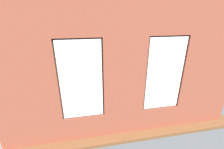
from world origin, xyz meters
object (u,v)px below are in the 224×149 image
(remote_black, at_px, (112,80))
(papasan_chair, at_px, (83,73))
(tv_flatscreen, at_px, (33,80))
(potted_plant_foreground_right, at_px, (51,69))
(table_plant_small, at_px, (119,76))
(potted_plant_near_tv, at_px, (43,94))
(potted_plant_between_couches, at_px, (141,95))
(potted_plant_by_left_couch, at_px, (149,76))
(couch_left, at_px, (171,88))
(cup_ceramic, at_px, (115,80))
(couch_by_window, at_px, (96,111))
(remote_gray, at_px, (104,82))
(candle_jar, at_px, (108,79))
(media_console, at_px, (36,96))
(potted_plant_corner_near_left, at_px, (150,65))
(coffee_table, at_px, (112,81))

(remote_black, relative_size, papasan_chair, 0.14)
(tv_flatscreen, height_order, potted_plant_foreground_right, potted_plant_foreground_right)
(table_plant_small, bearing_deg, potted_plant_near_tv, 29.11)
(table_plant_small, distance_m, remote_black, 0.41)
(potted_plant_between_couches, bearing_deg, potted_plant_foreground_right, -45.18)
(table_plant_small, height_order, potted_plant_near_tv, potted_plant_near_tv)
(potted_plant_between_couches, height_order, potted_plant_by_left_couch, potted_plant_between_couches)
(couch_left, relative_size, cup_ceramic, 16.69)
(couch_by_window, distance_m, potted_plant_by_left_couch, 3.73)
(remote_gray, bearing_deg, potted_plant_foreground_right, 51.49)
(couch_by_window, bearing_deg, potted_plant_foreground_right, -61.19)
(candle_jar, relative_size, potted_plant_near_tv, 0.07)
(couch_left, xyz_separation_m, remote_gray, (2.74, -0.90, 0.10))
(media_console, height_order, potted_plant_near_tv, potted_plant_near_tv)
(remote_black, bearing_deg, potted_plant_corner_near_left, 156.07)
(coffee_table, distance_m, potted_plant_by_left_couch, 1.97)
(remote_gray, relative_size, potted_plant_near_tv, 0.14)
(table_plant_small, bearing_deg, tv_flatscreen, 11.28)
(table_plant_small, height_order, potted_plant_by_left_couch, table_plant_small)
(potted_plant_between_couches, bearing_deg, potted_plant_near_tv, -9.96)
(candle_jar, xyz_separation_m, remote_black, (-0.17, 0.10, -0.04))
(remote_black, xyz_separation_m, potted_plant_corner_near_left, (-2.48, -1.41, 0.11))
(coffee_table, bearing_deg, tv_flatscreen, 10.09)
(media_console, bearing_deg, couch_left, 175.13)
(table_plant_small, height_order, remote_gray, table_plant_small)
(tv_flatscreen, bearing_deg, potted_plant_by_left_couch, -170.14)
(table_plant_small, relative_size, remote_gray, 1.57)
(remote_black, bearing_deg, potted_plant_near_tv, -23.32)
(couch_by_window, xyz_separation_m, candle_jar, (-0.75, -2.18, 0.14))
(media_console, relative_size, potted_plant_corner_near_left, 0.84)
(potted_plant_near_tv, bearing_deg, potted_plant_corner_near_left, -150.10)
(couch_left, bearing_deg, remote_gray, -104.58)
(coffee_table, height_order, potted_plant_corner_near_left, potted_plant_corner_near_left)
(cup_ceramic, distance_m, potted_plant_by_left_couch, 1.90)
(table_plant_small, bearing_deg, potted_plant_by_left_couch, -173.30)
(coffee_table, xyz_separation_m, papasan_chair, (1.28, -1.06, 0.09))
(potted_plant_near_tv, bearing_deg, remote_gray, -147.61)
(papasan_chair, relative_size, potted_plant_between_couches, 0.88)
(couch_left, bearing_deg, potted_plant_corner_near_left, -179.83)
(couch_by_window, height_order, papasan_chair, couch_by_window)
(media_console, distance_m, tv_flatscreen, 0.67)
(coffee_table, distance_m, potted_plant_corner_near_left, 2.86)
(table_plant_small, bearing_deg, papasan_chair, -29.16)
(remote_gray, relative_size, papasan_chair, 0.14)
(coffee_table, height_order, candle_jar, candle_jar)
(potted_plant_by_left_couch, bearing_deg, couch_left, 106.58)
(couch_by_window, height_order, potted_plant_between_couches, potted_plant_between_couches)
(potted_plant_by_left_couch, bearing_deg, papasan_chair, -12.83)
(cup_ceramic, bearing_deg, potted_plant_corner_near_left, -147.30)
(potted_plant_near_tv, bearing_deg, potted_plant_between_couches, 170.04)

